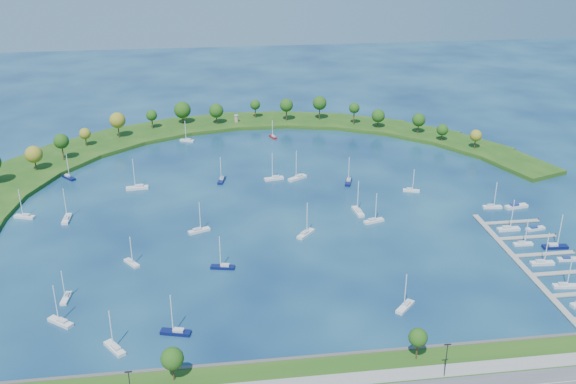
{
  "coord_description": "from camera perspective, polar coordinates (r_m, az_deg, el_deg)",
  "views": [
    {
      "loc": [
        -28.81,
        -245.04,
        113.38
      ],
      "look_at": [
        5.0,
        5.0,
        4.0
      ],
      "focal_mm": 40.57,
      "sensor_mm": 36.0,
      "label": 1
    }
  ],
  "objects": [
    {
      "name": "moored_boat_11",
      "position": [
        207.64,
        10.24,
        -9.78
      ],
      "size": [
        7.56,
        7.71,
        12.4
      ],
      "rotation": [
        0.0,
        0.0,
        3.94
      ],
      "color": "silver",
      "rests_on": "ground"
    },
    {
      "name": "moored_boat_13",
      "position": [
        266.53,
        6.15,
        -1.65
      ],
      "size": [
        3.5,
        9.66,
        13.91
      ],
      "rotation": [
        0.0,
        0.0,
        1.66
      ],
      "color": "silver",
      "rests_on": "ground"
    },
    {
      "name": "docked_boat_9",
      "position": [
        269.0,
        20.83,
        -3.0
      ],
      "size": [
        8.04,
        3.4,
        1.59
      ],
      "rotation": [
        0.0,
        0.0,
        0.16
      ],
      "color": "silver",
      "rests_on": "ground"
    },
    {
      "name": "moored_boat_18",
      "position": [
        196.16,
        -9.8,
        -11.93
      ],
      "size": [
        9.26,
        4.82,
        13.1
      ],
      "rotation": [
        0.0,
        0.0,
        2.87
      ],
      "color": "#0A1141",
      "rests_on": "ground"
    },
    {
      "name": "moored_boat_20",
      "position": [
        247.34,
        1.56,
        -3.61
      ],
      "size": [
        7.87,
        8.4,
        13.23
      ],
      "rotation": [
        0.0,
        0.0,
        0.84
      ],
      "color": "silver",
      "rests_on": "ground"
    },
    {
      "name": "moored_boat_21",
      "position": [
        226.41,
        -5.73,
        -6.48
      ],
      "size": [
        8.63,
        3.99,
        12.24
      ],
      "rotation": [
        0.0,
        0.0,
        2.93
      ],
      "color": "#0A1141",
      "rests_on": "ground"
    },
    {
      "name": "moored_boat_6",
      "position": [
        259.5,
        7.51,
        -2.46
      ],
      "size": [
        8.67,
        4.58,
        12.28
      ],
      "rotation": [
        0.0,
        0.0,
        6.57
      ],
      "color": "silver",
      "rests_on": "ground"
    },
    {
      "name": "moored_boat_19",
      "position": [
        208.91,
        -19.31,
        -10.64
      ],
      "size": [
        8.44,
        7.4,
        12.95
      ],
      "rotation": [
        0.0,
        0.0,
        2.47
      ],
      "color": "silver",
      "rests_on": "ground"
    },
    {
      "name": "moored_boat_4",
      "position": [
        234.25,
        -13.55,
        -5.99
      ],
      "size": [
        6.09,
        7.23,
        10.94
      ],
      "rotation": [
        0.0,
        0.0,
        5.35
      ],
      "color": "silver",
      "rests_on": "ground"
    },
    {
      "name": "moored_boat_12",
      "position": [
        315.68,
        -18.68,
        1.28
      ],
      "size": [
        7.15,
        7.75,
        12.14
      ],
      "rotation": [
        0.0,
        0.0,
        5.43
      ],
      "color": "#0A1141",
      "rests_on": "ground"
    },
    {
      "name": "moored_boat_15",
      "position": [
        297.84,
        -1.22,
        1.25
      ],
      "size": [
        9.25,
        4.13,
        13.14
      ],
      "rotation": [
        0.0,
        0.0,
        3.33
      ],
      "color": "silver",
      "rests_on": "ground"
    },
    {
      "name": "docked_boat_10",
      "position": [
        282.36,
        17.46,
        -1.19
      ],
      "size": [
        8.03,
        2.94,
        11.55
      ],
      "rotation": [
        0.0,
        0.0,
        -0.09
      ],
      "color": "silver",
      "rests_on": "ground"
    },
    {
      "name": "docked_boat_5",
      "position": [
        250.61,
        23.32,
        -5.41
      ],
      "size": [
        7.69,
        2.72,
        1.54
      ],
      "rotation": [
        0.0,
        0.0,
        -0.08
      ],
      "color": "silver",
      "rests_on": "ground"
    },
    {
      "name": "docked_boat_6",
      "position": [
        255.38,
        19.9,
        -4.22
      ],
      "size": [
        7.25,
        2.22,
        10.58
      ],
      "rotation": [
        0.0,
        0.0,
        -0.03
      ],
      "color": "silver",
      "rests_on": "ground"
    },
    {
      "name": "moored_boat_0",
      "position": [
        354.28,
        -1.33,
        4.91
      ],
      "size": [
        4.0,
        6.83,
        9.69
      ],
      "rotation": [
        0.0,
        0.0,
        1.92
      ],
      "color": "maroon",
      "rests_on": "ground"
    },
    {
      "name": "moored_boat_17",
      "position": [
        251.98,
        -7.82,
        -3.31
      ],
      "size": [
        8.73,
        5.39,
        12.44
      ],
      "rotation": [
        0.0,
        0.0,
        0.39
      ],
      "color": "silver",
      "rests_on": "ground"
    },
    {
      "name": "moored_boat_3",
      "position": [
        193.53,
        -14.95,
        -13.02
      ],
      "size": [
        6.91,
        8.42,
        12.64
      ],
      "rotation": [
        0.0,
        0.0,
        2.18
      ],
      "color": "silver",
      "rests_on": "ground"
    },
    {
      "name": "moored_boat_7",
      "position": [
        298.48,
        0.85,
        1.31
      ],
      "size": [
        9.45,
        7.35,
        13.98
      ],
      "rotation": [
        0.0,
        0.0,
        3.71
      ],
      "color": "silver",
      "rests_on": "ground"
    },
    {
      "name": "docked_boat_2",
      "position": [
        233.06,
        23.1,
        -7.51
      ],
      "size": [
        8.14,
        3.21,
        11.65
      ],
      "rotation": [
        0.0,
        0.0,
        -0.13
      ],
      "color": "silver",
      "rests_on": "ground"
    },
    {
      "name": "breakwater_trees",
      "position": [
        347.18,
        -6.71,
        6.04
      ],
      "size": [
        236.96,
        92.44,
        14.83
      ],
      "color": "#382314",
      "rests_on": "breakwater"
    },
    {
      "name": "moored_boat_8",
      "position": [
        220.25,
        -18.88,
        -8.7
      ],
      "size": [
        2.79,
        7.45,
        10.69
      ],
      "rotation": [
        0.0,
        0.0,
        4.61
      ],
      "color": "silver",
      "rests_on": "ground"
    },
    {
      "name": "docked_boat_11",
      "position": [
        285.84,
        19.35,
        -1.18
      ],
      "size": [
        10.11,
        4.16,
        2.0
      ],
      "rotation": [
        0.0,
        0.0,
        0.15
      ],
      "color": "silver",
      "rests_on": "ground"
    },
    {
      "name": "moored_boat_5",
      "position": [
        290.33,
        10.74,
        0.2
      ],
      "size": [
        7.46,
        4.04,
        10.57
      ],
      "rotation": [
        0.0,
        0.0,
        -0.3
      ],
      "color": "silver",
      "rests_on": "ground"
    },
    {
      "name": "moored_boat_10",
      "position": [
        281.49,
        -22.08,
        -1.95
      ],
      "size": [
        8.76,
        4.99,
        12.42
      ],
      "rotation": [
        0.0,
        0.0,
        2.81
      ],
      "color": "silver",
      "rests_on": "ground"
    },
    {
      "name": "ground",
      "position": [
        271.53,
        -0.9,
        -1.25
      ],
      "size": [
        700.0,
        700.0,
        0.0
      ],
      "primitive_type": "plane",
      "color": "#071944",
      "rests_on": "ground"
    },
    {
      "name": "harbor_tower",
      "position": [
        375.54,
        -4.55,
        6.45
      ],
      "size": [
        2.6,
        2.6,
        4.13
      ],
      "color": "gray",
      "rests_on": "breakwater"
    },
    {
      "name": "docked_boat_7",
      "position": [
        257.29,
        22.35,
        -4.39
      ],
      "size": [
        9.37,
        3.34,
        13.51
      ],
      "rotation": [
        0.0,
        0.0,
        -0.08
      ],
      "color": "#0A1141",
      "rests_on": "ground"
    },
    {
      "name": "breakwater",
      "position": [
        315.01,
        -10.38,
        2.13
      ],
      "size": [
        286.74,
        247.64,
        2.0
      ],
      "color": "#194512",
      "rests_on": "ground"
    },
    {
      "name": "moored_boat_16",
      "position": [
        297.44,
        -5.84,
        1.09
      ],
      "size": [
        4.25,
        8.53,
        12.08
      ],
      "rotation": [
        0.0,
        0.0,
        4.46
      ],
      "color": "#0A1141",
      "rests_on": "ground"
    },
    {
      "name": "dock_system",
      "position": [
        244.27,
        21.34,
        -5.89
      ],
      "size": [
        24.28,
        82.0,
        1.6
      ],
      "color": "gray",
      "rests_on": "ground"
    },
    {
      "name": "moored_boat_14",
      "position": [
        295.48,
        5.33,
        0.96
      ],
      "size": [
        5.13,
        9.05,
        12.83
      ],
      "rotation": [
        0.0,
        0.0,
        4.38
      ],
      "color": "#0A1141",
      "rests_on": "ground"
    },
    {
      "name": "moored_boat_9",
      "position": [
        273.48,
        -18.82,
        -2.18
      ],
      "size": [
        2.84,
        9.15,
        13.34
      ],
      "rotation": [
        0.0,
        0.0,
        1.54
      ],
      "color": "silver",
      "rests_on": "ground"
    },
    {
      "name": "moored_boat_1",
      "position": [
        352.48,
        -8.82,
        4.54
      ],
      "size": [
        7.89,
        4.86,
        11.24
      ],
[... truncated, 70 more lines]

